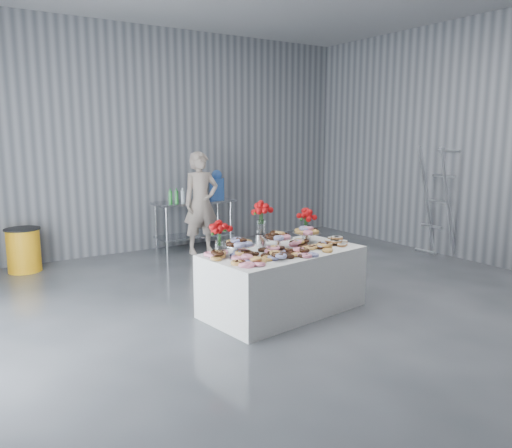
{
  "coord_description": "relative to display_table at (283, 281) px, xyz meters",
  "views": [
    {
      "loc": [
        -3.56,
        -4.2,
        2.11
      ],
      "look_at": [
        -0.17,
        0.97,
        1.0
      ],
      "focal_mm": 35.0,
      "sensor_mm": 36.0,
      "label": 1
    }
  ],
  "objects": [
    {
      "name": "drink_bottles",
      "position": [
        0.29,
        3.55,
        0.66
      ],
      "size": [
        0.54,
        0.08,
        0.27
      ],
      "primitive_type": null,
      "color": "#268C33",
      "rests_on": "prep_table"
    },
    {
      "name": "trash_barrel",
      "position": [
        -2.32,
        3.65,
        -0.03
      ],
      "size": [
        0.53,
        0.53,
        0.68
      ],
      "rotation": [
        0.0,
        0.0,
        -0.24
      ],
      "color": "#FFAA15",
      "rests_on": "ground"
    },
    {
      "name": "bouquet_right",
      "position": [
        0.66,
        0.38,
        0.67
      ],
      "size": [
        0.26,
        0.26,
        0.42
      ],
      "color": "white",
      "rests_on": "display_table"
    },
    {
      "name": "person",
      "position": [
        0.58,
        3.27,
        0.53
      ],
      "size": [
        0.68,
        0.46,
        1.82
      ],
      "primitive_type": "imported",
      "rotation": [
        0.0,
        0.0,
        -0.04
      ],
      "color": "#CC8C93",
      "rests_on": "ground"
    },
    {
      "name": "display_table",
      "position": [
        0.0,
        0.0,
        0.0
      ],
      "size": [
        2.01,
        1.22,
        0.75
      ],
      "primitive_type": "cube",
      "rotation": [
        0.0,
        0.0,
        0.12
      ],
      "color": "white",
      "rests_on": "ground"
    },
    {
      "name": "bouquet_left",
      "position": [
        -0.77,
        0.16,
        0.67
      ],
      "size": [
        0.26,
        0.26,
        0.42
      ],
      "color": "white",
      "rests_on": "display_table"
    },
    {
      "name": "bouquet_center",
      "position": [
        -0.09,
        0.34,
        0.75
      ],
      "size": [
        0.26,
        0.26,
        0.57
      ],
      "color": "silver",
      "rests_on": "display_table"
    },
    {
      "name": "donut_mounds",
      "position": [
        0.0,
        -0.05,
        0.42
      ],
      "size": [
        1.89,
        1.01,
        0.09
      ],
      "primitive_type": null,
      "rotation": [
        0.0,
        0.0,
        0.12
      ],
      "color": "#DCAE50",
      "rests_on": "display_table"
    },
    {
      "name": "water_jug",
      "position": [
        1.11,
        3.65,
        0.77
      ],
      "size": [
        0.28,
        0.28,
        0.55
      ],
      "color": "#4076DA",
      "rests_on": "prep_table"
    },
    {
      "name": "room_walls",
      "position": [
        -0.15,
        -0.38,
        2.26
      ],
      "size": [
        8.04,
        9.04,
        4.02
      ],
      "color": "gray",
      "rests_on": "ground"
    },
    {
      "name": "ground",
      "position": [
        0.12,
        -0.45,
        -0.38
      ],
      "size": [
        9.0,
        9.0,
        0.0
      ],
      "primitive_type": "plane",
      "color": "#35373C",
      "rests_on": "ground"
    },
    {
      "name": "cake_stand_left",
      "position": [
        -0.56,
        0.08,
        0.52
      ],
      "size": [
        0.36,
        0.36,
        0.17
      ],
      "color": "silver",
      "rests_on": "display_table"
    },
    {
      "name": "cake_stand_mid",
      "position": [
        0.03,
        0.15,
        0.52
      ],
      "size": [
        0.36,
        0.36,
        0.17
      ],
      "color": "silver",
      "rests_on": "display_table"
    },
    {
      "name": "prep_table",
      "position": [
        0.61,
        3.65,
        0.24
      ],
      "size": [
        1.5,
        0.6,
        0.9
      ],
      "color": "silver",
      "rests_on": "ground"
    },
    {
      "name": "danish_pile",
      "position": [
        0.76,
        -0.06,
        0.43
      ],
      "size": [
        0.48,
        0.48,
        0.11
      ],
      "primitive_type": null,
      "color": "white",
      "rests_on": "display_table"
    },
    {
      "name": "cake_stand_right",
      "position": [
        0.53,
        0.22,
        0.52
      ],
      "size": [
        0.36,
        0.36,
        0.17
      ],
      "color": "silver",
      "rests_on": "display_table"
    },
    {
      "name": "stepladder",
      "position": [
        3.87,
        0.78,
        0.6
      ],
      "size": [
        0.77,
        0.49,
        1.94
      ],
      "primitive_type": null,
      "rotation": [
        0.0,
        -0.28,
        0.0
      ],
      "color": "silver",
      "rests_on": "ground"
    }
  ]
}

